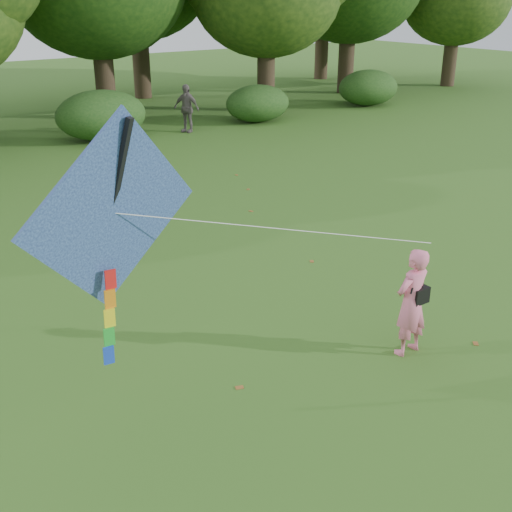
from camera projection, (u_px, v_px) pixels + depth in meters
ground at (395, 371)px, 9.72m from camera, size 100.00×100.00×0.00m
man_kite_flyer at (411, 302)px, 9.91m from camera, size 0.67×0.46×1.77m
bystander_right at (186, 108)px, 25.75m from camera, size 0.94×1.20×1.90m
crossbody_bag at (419, 294)px, 9.90m from camera, size 0.43×0.20×0.71m
flying_kite at (114, 216)px, 7.61m from camera, size 5.84×1.50×3.31m
shrub_band at (4, 130)px, 22.21m from camera, size 39.15×3.22×1.88m
fallen_leaves at (235, 255)px, 13.99m from camera, size 10.37×11.93×0.01m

